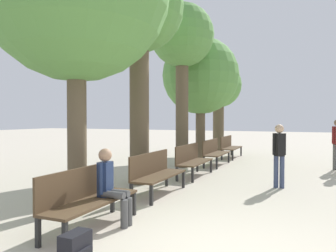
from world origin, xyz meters
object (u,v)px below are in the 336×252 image
at_px(person_seated, 111,184).
at_px(backpack, 76,250).
at_px(tree_row_2, 182,40).
at_px(tree_row_3, 201,76).
at_px(pedestrian_near, 279,152).
at_px(bench_row_3, 214,151).
at_px(tree_row_1, 139,14).
at_px(bench_row_4, 229,146).
at_px(bench_row_1, 155,171).
at_px(tree_row_4, 219,87).
at_px(bench_row_0, 87,194).
at_px(bench_row_2, 192,159).

xyz_separation_m(person_seated, backpack, (0.48, -1.47, -0.46)).
relative_size(tree_row_2, backpack, 14.16).
bearing_deg(tree_row_3, person_seated, -82.06).
relative_size(tree_row_2, pedestrian_near, 3.65).
distance_m(bench_row_3, tree_row_1, 5.71).
xyz_separation_m(bench_row_4, pedestrian_near, (2.53, -5.68, 0.37)).
height_order(tree_row_3, backpack, tree_row_3).
relative_size(tree_row_2, tree_row_3, 1.14).
relative_size(bench_row_1, tree_row_1, 0.32).
distance_m(bench_row_1, backpack, 3.75).
bearing_deg(tree_row_2, bench_row_1, -77.31).
height_order(tree_row_4, pedestrian_near, tree_row_4).
height_order(bench_row_0, tree_row_2, tree_row_2).
distance_m(bench_row_4, tree_row_1, 7.69).
bearing_deg(tree_row_1, tree_row_4, 90.00).
distance_m(bench_row_2, tree_row_4, 7.24).
xyz_separation_m(bench_row_1, tree_row_4, (-0.92, 9.14, 2.72)).
bearing_deg(bench_row_1, backpack, -78.74).
bearing_deg(tree_row_4, bench_row_1, -84.23).
xyz_separation_m(bench_row_1, person_seated, (0.25, -2.20, 0.13)).
bearing_deg(tree_row_2, bench_row_4, 74.77).
bearing_deg(tree_row_4, pedestrian_near, -64.78).
distance_m(bench_row_2, tree_row_2, 4.35).
height_order(bench_row_4, tree_row_2, tree_row_2).
relative_size(bench_row_0, tree_row_2, 0.33).
relative_size(bench_row_3, tree_row_4, 0.42).
xyz_separation_m(bench_row_1, tree_row_2, (-0.92, 4.10, 3.94)).
height_order(bench_row_1, person_seated, person_seated).
bearing_deg(bench_row_0, tree_row_1, 105.01).
distance_m(bench_row_1, tree_row_3, 6.94).
bearing_deg(tree_row_1, bench_row_0, -74.99).
bearing_deg(pedestrian_near, bench_row_4, 113.98).
bearing_deg(bench_row_2, tree_row_1, -120.75).
xyz_separation_m(bench_row_1, tree_row_3, (-0.92, 6.23, 2.92)).
height_order(tree_row_4, person_seated, tree_row_4).
relative_size(tree_row_1, pedestrian_near, 3.69).
bearing_deg(bench_row_4, tree_row_3, -126.09).
xyz_separation_m(bench_row_3, bench_row_4, (0.00, 2.50, 0.00)).
relative_size(bench_row_1, tree_row_2, 0.33).
bearing_deg(pedestrian_near, bench_row_1, -144.23).
bearing_deg(backpack, tree_row_1, 109.73).
height_order(tree_row_2, backpack, tree_row_2).
distance_m(bench_row_1, tree_row_4, 9.58).
bearing_deg(tree_row_2, tree_row_3, 90.00).
xyz_separation_m(bench_row_0, bench_row_1, (0.00, 2.50, 0.00)).
xyz_separation_m(bench_row_0, backpack, (0.73, -1.17, -0.33)).
relative_size(bench_row_2, pedestrian_near, 1.20).
relative_size(bench_row_0, backpack, 4.64).
xyz_separation_m(tree_row_3, pedestrian_near, (3.45, -4.41, -2.55)).
relative_size(bench_row_2, backpack, 4.64).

